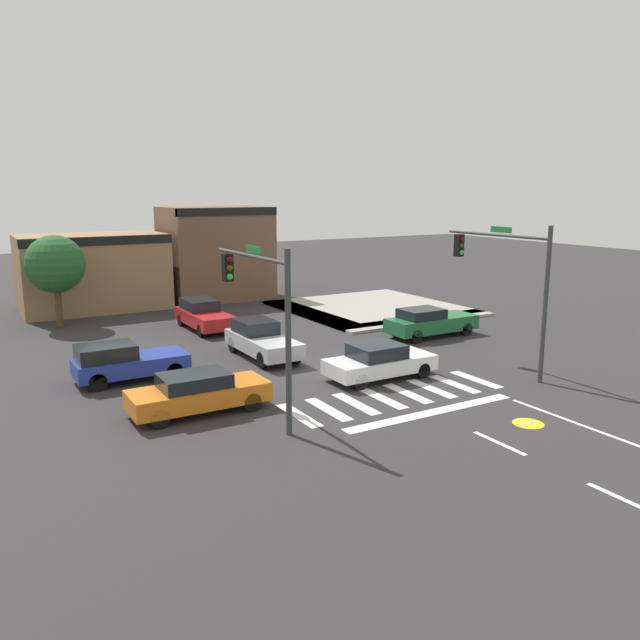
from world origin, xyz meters
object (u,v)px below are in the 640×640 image
object	(u,v)px
car_silver	(261,340)
roadside_tree	(55,265)
car_red	(203,315)
traffic_signal_southwest	(259,298)
car_white	(379,361)
traffic_signal_southeast	(505,270)
car_green	(430,322)
car_blue	(125,362)
car_orange	(198,392)

from	to	relation	value
car_silver	roadside_tree	xyz separation A→B (m)	(-6.69, 11.17, 2.59)
car_red	roadside_tree	world-z (taller)	roadside_tree
car_red	car_silver	world-z (taller)	car_silver
traffic_signal_southwest	car_silver	world-z (taller)	traffic_signal_southwest
car_white	roadside_tree	world-z (taller)	roadside_tree
traffic_signal_southeast	car_silver	bearing A→B (deg)	48.22
traffic_signal_southwest	car_silver	distance (m)	7.98
car_white	car_red	bearing A→B (deg)	-77.09
car_green	car_white	bearing A→B (deg)	-144.31
car_blue	car_red	distance (m)	9.43
traffic_signal_southwest	car_orange	bearing A→B (deg)	54.41
car_green	roadside_tree	distance (m)	19.83
traffic_signal_southeast	car_red	xyz separation A→B (m)	(-7.77, 13.55, -3.34)
car_silver	car_red	bearing A→B (deg)	-178.42
car_silver	car_orange	distance (m)	7.28
traffic_signal_southwest	car_silver	bearing A→B (deg)	-25.40
traffic_signal_southeast	car_white	world-z (taller)	traffic_signal_southeast
car_orange	car_silver	bearing A→B (deg)	-131.73
car_white	car_orange	bearing A→B (deg)	1.13
car_white	car_silver	size ratio (longest dim) A/B	0.95
roadside_tree	traffic_signal_southeast	bearing A→B (deg)	-51.49
car_blue	car_silver	size ratio (longest dim) A/B	0.93
car_blue	car_silver	xyz separation A→B (m)	(6.06, 0.61, 0.01)
traffic_signal_southeast	car_silver	distance (m)	10.70
traffic_signal_southeast	car_red	size ratio (longest dim) A/B	1.30
car_red	car_orange	xyz separation A→B (m)	(-4.66, -12.20, -0.06)
car_blue	traffic_signal_southwest	bearing A→B (deg)	-64.27
car_white	traffic_signal_southeast	bearing A→B (deg)	163.41
traffic_signal_southwest	traffic_signal_southeast	distance (m)	10.74
traffic_signal_southeast	car_silver	size ratio (longest dim) A/B	1.31
traffic_signal_southwest	traffic_signal_southeast	xyz separation A→B (m)	(10.74, -0.14, 0.22)
traffic_signal_southwest	car_orange	world-z (taller)	traffic_signal_southwest
car_white	car_orange	world-z (taller)	car_white
traffic_signal_southwest	car_silver	size ratio (longest dim) A/B	1.23
car_red	car_orange	world-z (taller)	car_red
traffic_signal_southwest	car_white	world-z (taller)	traffic_signal_southwest
car_white	car_blue	distance (m)	9.83
car_green	car_blue	bearing A→B (deg)	179.71
car_white	car_red	distance (m)	12.37
car_white	car_red	world-z (taller)	car_red
car_silver	car_orange	bearing A→B (deg)	-41.73
car_red	car_orange	bearing A→B (deg)	-20.89
car_white	roadside_tree	distance (m)	19.07
traffic_signal_southwest	car_blue	size ratio (longest dim) A/B	1.33
car_white	car_orange	xyz separation A→B (m)	(-7.42, -0.15, 0.01)
traffic_signal_southwest	car_white	distance (m)	6.70
car_white	roadside_tree	size ratio (longest dim) A/B	0.88
car_green	car_orange	size ratio (longest dim) A/B	1.04
traffic_signal_southeast	roadside_tree	world-z (taller)	traffic_signal_southeast
traffic_signal_southwest	traffic_signal_southeast	bearing A→B (deg)	-90.72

